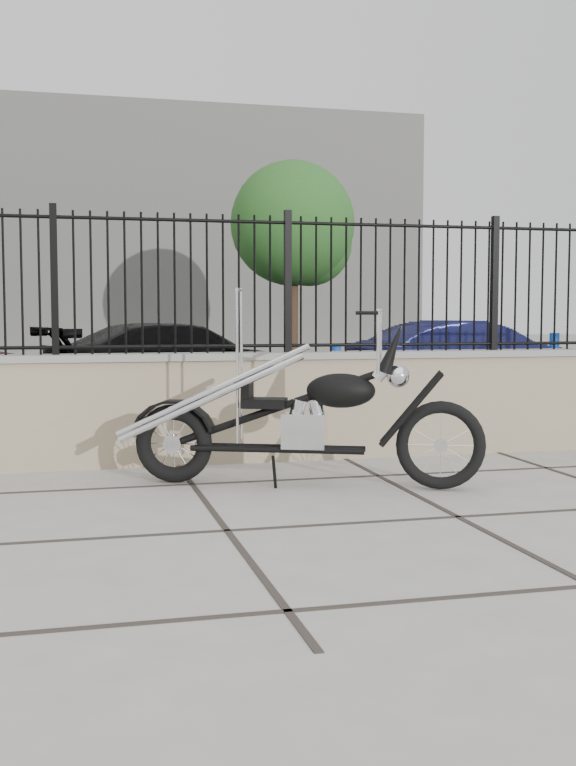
# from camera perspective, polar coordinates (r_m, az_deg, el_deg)

# --- Properties ---
(ground_plane) EXTENTS (90.00, 90.00, 0.00)m
(ground_plane) POSITION_cam_1_polar(r_m,az_deg,el_deg) (5.46, -3.89, -9.38)
(ground_plane) COLOR #99968E
(ground_plane) RESTS_ON ground
(parking_lot) EXTENTS (30.00, 30.00, 0.00)m
(parking_lot) POSITION_cam_1_polar(r_m,az_deg,el_deg) (17.79, -11.02, 0.18)
(parking_lot) COLOR black
(parking_lot) RESTS_ON ground
(retaining_wall) EXTENTS (14.00, 0.36, 0.96)m
(retaining_wall) POSITION_cam_1_polar(r_m,az_deg,el_deg) (7.82, -7.15, -1.63)
(retaining_wall) COLOR gray
(retaining_wall) RESTS_ON ground_plane
(iron_fence) EXTENTS (14.00, 0.08, 1.20)m
(iron_fence) POSITION_cam_1_polar(r_m,az_deg,el_deg) (7.78, -7.22, 6.31)
(iron_fence) COLOR black
(iron_fence) RESTS_ON retaining_wall
(background_building) EXTENTS (22.00, 6.00, 8.00)m
(background_building) POSITION_cam_1_polar(r_m,az_deg,el_deg) (31.85, -12.49, 9.22)
(background_building) COLOR beige
(background_building) RESTS_ON ground_plane
(chopper_motorcycle) EXTENTS (2.51, 1.38, 1.52)m
(chopper_motorcycle) POSITION_cam_1_polar(r_m,az_deg,el_deg) (6.71, 0.62, -0.19)
(chopper_motorcycle) COLOR black
(chopper_motorcycle) RESTS_ON ground_plane
(car_black) EXTENTS (4.33, 2.85, 1.17)m
(car_black) POSITION_cam_1_polar(r_m,az_deg,el_deg) (13.09, -6.81, 1.27)
(car_black) COLOR black
(car_black) RESTS_ON parking_lot
(car_blue) EXTENTS (3.71, 1.50, 1.20)m
(car_blue) POSITION_cam_1_polar(r_m,az_deg,el_deg) (13.80, 11.52, 1.44)
(car_blue) COLOR black
(car_blue) RESTS_ON parking_lot
(bollard_b) EXTENTS (0.14, 0.14, 0.94)m
(bollard_b) POSITION_cam_1_polar(r_m,az_deg,el_deg) (9.99, 3.06, -0.33)
(bollard_b) COLOR #0B50AE
(bollard_b) RESTS_ON ground_plane
(bollard_c) EXTENTS (0.16, 0.16, 1.05)m
(bollard_c) POSITION_cam_1_polar(r_m,az_deg,el_deg) (12.10, 16.56, 0.59)
(bollard_c) COLOR #0B3EA7
(bollard_c) RESTS_ON ground_plane
(tree_right) EXTENTS (3.12, 3.12, 5.27)m
(tree_right) POSITION_cam_1_polar(r_m,az_deg,el_deg) (22.80, 0.29, 10.47)
(tree_right) COLOR #382619
(tree_right) RESTS_ON ground_plane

